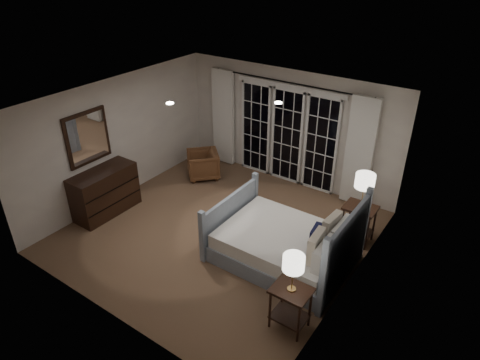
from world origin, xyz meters
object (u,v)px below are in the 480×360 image
Objects in this scene: lamp_left at (294,263)px; dresser at (105,192)px; armchair at (203,164)px; bed at (286,245)px; nightstand_left at (291,302)px; lamp_right at (365,181)px; nightstand_right at (359,218)px.

lamp_left is 0.43× the size of dresser.
armchair is at bearing 73.91° from dresser.
bed is at bearing 121.64° from lamp_left.
lamp_right reaches higher than nightstand_left.
bed is at bearing 121.64° from nightstand_left.
lamp_right is 4.88m from dresser.
lamp_left is (0.74, -1.21, 0.81)m from bed.
nightstand_right is 0.55× the size of dresser.
lamp_left is (-0.00, 0.00, 0.68)m from nightstand_left.
bed reaches higher than nightstand_left.
bed reaches higher than nightstand_right.
nightstand_left is at bearing 8.06° from armchair.
lamp_left is 4.47m from dresser.
nightstand_right is at bearing 57.87° from bed.
dresser is at bearing 173.59° from nightstand_left.
dresser is at bearing 173.59° from lamp_left.
nightstand_right is 2.52m from lamp_left.
bed reaches higher than dresser.
nightstand_right is at bearing 89.40° from nightstand_left.
nightstand_left is (0.74, -1.21, 0.13)m from bed.
lamp_left is at bearing 135.00° from nightstand_left.
dresser is (-0.64, -2.22, 0.15)m from armchair.
lamp_right reaches higher than armchair.
armchair is 2.32m from dresser.
nightstand_left is 1.21× the size of lamp_left.
dresser is (-4.42, -1.94, -0.01)m from nightstand_right.
nightstand_right is at bearing 39.66° from armchair.
lamp_right is 3.89m from armchair.
lamp_right reaches higher than bed.
lamp_left is at bearing -90.60° from lamp_right.
lamp_left reaches higher than nightstand_right.
dresser is at bearing -168.93° from bed.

